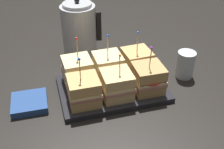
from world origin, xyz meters
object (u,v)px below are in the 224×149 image
sandwich_front_right (148,78)px  sandwich_back_right (137,62)px  sandwich_back_left (78,71)px  sandwich_front_center (118,84)px  sandwich_back_center (107,67)px  kettle_steel (79,29)px  drinking_glass (185,65)px  napkin_stack (29,103)px  serving_platter (112,88)px  sandwich_front_left (84,91)px

sandwich_front_right → sandwich_back_right: size_ratio=0.98×
sandwich_front_right → sandwich_back_left: sandwich_back_left is taller
sandwich_front_center → sandwich_back_center: 0.11m
kettle_steel → sandwich_back_left: bearing=-102.4°
sandwich_back_right → kettle_steel: bearing=124.2°
sandwich_back_center → drinking_glass: 0.29m
sandwich_back_right → napkin_stack: sandwich_back_right is taller
serving_platter → sandwich_back_left: 0.13m
sandwich_back_center → drinking_glass: size_ratio=1.72×
sandwich_front_left → sandwich_back_left: size_ratio=0.97×
sandwich_back_left → drinking_glass: 0.40m
serving_platter → sandwich_back_left: (-0.11, 0.06, 0.06)m
sandwich_back_right → drinking_glass: 0.18m
sandwich_front_right → kettle_steel: size_ratio=0.71×
sandwich_front_center → sandwich_back_right: 0.15m
sandwich_front_center → sandwich_back_left: bearing=135.2°
sandwich_front_left → sandwich_front_center: (0.11, 0.00, -0.00)m
sandwich_back_center → serving_platter: bearing=-87.7°
sandwich_front_left → serving_platter: bearing=27.7°
sandwich_front_left → sandwich_back_center: sandwich_back_center is taller
serving_platter → kettle_steel: 0.32m
sandwich_back_center → kettle_steel: size_ratio=0.72×
sandwich_back_right → kettle_steel: kettle_steel is taller
sandwich_back_right → drinking_glass: bearing=-13.7°
kettle_steel → sandwich_front_center: bearing=-80.6°
sandwich_back_center → sandwich_back_right: bearing=0.6°
sandwich_front_right → sandwich_back_left: (-0.22, 0.11, 0.00)m
serving_platter → sandwich_back_left: size_ratio=2.09×
sandwich_front_right → napkin_stack: sandwich_front_right is taller
sandwich_front_center → kettle_steel: (-0.06, 0.35, 0.05)m
sandwich_back_left → kettle_steel: kettle_steel is taller
sandwich_front_left → napkin_stack: sandwich_front_left is taller
sandwich_front_left → sandwich_back_right: bearing=27.3°
sandwich_front_center → kettle_steel: bearing=99.4°
sandwich_front_center → sandwich_front_right: 0.11m
serving_platter → drinking_glass: size_ratio=3.58×
napkin_stack → drinking_glass: bearing=1.8°
sandwich_front_center → kettle_steel: 0.36m
kettle_steel → sandwich_back_center: bearing=-77.7°
kettle_steel → serving_platter: bearing=-79.5°
sandwich_back_right → serving_platter: bearing=-153.1°
sandwich_back_left → serving_platter: bearing=-27.4°
sandwich_front_left → napkin_stack: size_ratio=1.44×
sandwich_front_left → napkin_stack: 0.19m
sandwich_back_left → sandwich_back_right: bearing=-0.1°
serving_platter → sandwich_front_right: bearing=-25.2°
sandwich_front_right → sandwich_back_center: 0.15m
kettle_steel → napkin_stack: kettle_steel is taller
sandwich_front_right → kettle_steel: (-0.17, 0.35, 0.04)m
sandwich_back_left → kettle_steel: bearing=77.6°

